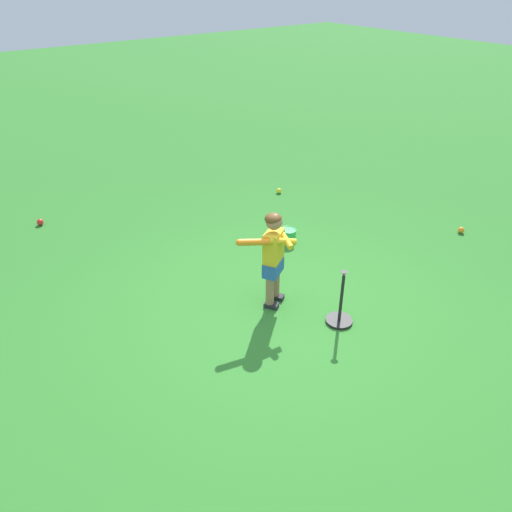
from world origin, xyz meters
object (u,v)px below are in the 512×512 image
object	(u,v)px
batting_tee	(340,314)
toy_bucket	(288,235)
play_ball_far_right	(461,230)
play_ball_near_batter	(40,222)
play_ball_center_lawn	(279,191)
child_batter	(273,252)

from	to	relation	value
batting_tee	toy_bucket	xyz separation A→B (m)	(0.67, 1.61, -0.01)
play_ball_far_right	play_ball_near_batter	xyz separation A→B (m)	(-4.55, 3.72, 0.00)
play_ball_far_right	play_ball_near_batter	size ratio (longest dim) A/B	0.94
batting_tee	toy_bucket	bearing A→B (deg)	67.54
play_ball_center_lawn	child_batter	bearing A→B (deg)	-130.67
play_ball_center_lawn	play_ball_near_batter	distance (m)	3.60
child_batter	batting_tee	distance (m)	0.94
child_batter	play_ball_far_right	size ratio (longest dim) A/B	12.60
play_ball_far_right	toy_bucket	bearing A→B (deg)	149.14
play_ball_far_right	play_ball_near_batter	bearing A→B (deg)	140.79
play_ball_near_batter	child_batter	bearing A→B (deg)	-66.73
child_batter	toy_bucket	xyz separation A→B (m)	(1.02, 0.94, -0.55)
play_ball_center_lawn	toy_bucket	distance (m)	1.60
batting_tee	toy_bucket	world-z (taller)	batting_tee
child_batter	play_ball_far_right	world-z (taller)	child_batter
play_ball_far_right	batting_tee	xyz separation A→B (m)	(-2.73, -0.38, 0.06)
play_ball_near_batter	toy_bucket	xyz separation A→B (m)	(2.49, -2.48, 0.05)
child_batter	toy_bucket	bearing A→B (deg)	42.65
play_ball_center_lawn	play_ball_near_batter	size ratio (longest dim) A/B	0.90
child_batter	play_ball_center_lawn	xyz separation A→B (m)	(1.93, 2.25, -0.61)
play_ball_far_right	play_ball_center_lawn	size ratio (longest dim) A/B	1.04
play_ball_far_right	batting_tee	bearing A→B (deg)	-172.12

